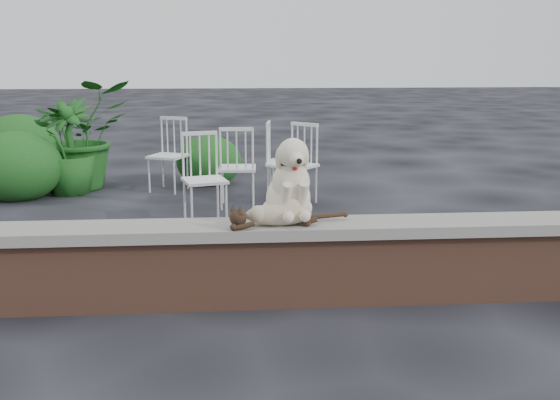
{
  "coord_description": "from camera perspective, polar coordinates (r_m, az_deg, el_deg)",
  "views": [
    {
      "loc": [
        -0.3,
        -4.34,
        1.73
      ],
      "look_at": [
        0.06,
        0.2,
        0.7
      ],
      "focal_mm": 41.54,
      "sensor_mm": 36.0,
      "label": 1
    }
  ],
  "objects": [
    {
      "name": "chair_a",
      "position": [
        6.74,
        -6.66,
        1.87
      ],
      "size": [
        0.69,
        0.69,
        0.94
      ],
      "primitive_type": null,
      "rotation": [
        0.0,
        0.0,
        0.26
      ],
      "color": "white",
      "rests_on": "ground"
    },
    {
      "name": "chair_c",
      "position": [
        7.45,
        -3.77,
        2.96
      ],
      "size": [
        0.58,
        0.58,
        0.94
      ],
      "primitive_type": null,
      "rotation": [
        0.0,
        0.0,
        3.1
      ],
      "color": "white",
      "rests_on": "ground"
    },
    {
      "name": "potted_plant_b",
      "position": [
        8.53,
        -18.19,
        4.46
      ],
      "size": [
        0.88,
        0.88,
        1.19
      ],
      "primitive_type": "imported",
      "rotation": [
        0.0,
        0.0,
        -0.41
      ],
      "color": "#17521A",
      "rests_on": "ground"
    },
    {
      "name": "dog",
      "position": [
        4.53,
        0.74,
        1.98
      ],
      "size": [
        0.48,
        0.58,
        0.61
      ],
      "primitive_type": null,
      "rotation": [
        0.0,
        0.0,
        0.16
      ],
      "color": "beige",
      "rests_on": "capstone"
    },
    {
      "name": "chair_d",
      "position": [
        7.59,
        1.33,
        3.17
      ],
      "size": [
        0.79,
        0.79,
        0.94
      ],
      "primitive_type": null,
      "rotation": [
        0.0,
        0.0,
        -0.72
      ],
      "color": "white",
      "rests_on": "ground"
    },
    {
      "name": "cat",
      "position": [
        4.42,
        -0.13,
        -1.16
      ],
      "size": [
        1.04,
        0.4,
        0.17
      ],
      "primitive_type": null,
      "rotation": [
        0.0,
        0.0,
        0.16
      ],
      "color": "tan",
      "rests_on": "capstone"
    },
    {
      "name": "chair_e",
      "position": [
        7.8,
        0.37,
        3.43
      ],
      "size": [
        0.63,
        0.63,
        0.94
      ],
      "primitive_type": null,
      "rotation": [
        0.0,
        0.0,
        1.43
      ],
      "color": "white",
      "rests_on": "ground"
    },
    {
      "name": "shrubbery",
      "position": [
        9.32,
        -19.22,
        3.71
      ],
      "size": [
        3.83,
        2.81,
        0.92
      ],
      "color": "#17521A",
      "rests_on": "ground"
    },
    {
      "name": "chair_b",
      "position": [
        8.43,
        -9.85,
        3.95
      ],
      "size": [
        0.74,
        0.74,
        0.94
      ],
      "primitive_type": null,
      "rotation": [
        0.0,
        0.0,
        -0.4
      ],
      "color": "white",
      "rests_on": "ground"
    },
    {
      "name": "capstone",
      "position": [
        4.51,
        -0.53,
        -2.55
      ],
      "size": [
        6.2,
        0.4,
        0.08
      ],
      "primitive_type": "cube",
      "color": "slate",
      "rests_on": "brick_wall"
    },
    {
      "name": "brick_wall",
      "position": [
        4.59,
        -0.53,
        -6.05
      ],
      "size": [
        6.0,
        0.3,
        0.5
      ],
      "primitive_type": "cube",
      "color": "brown",
      "rests_on": "ground"
    },
    {
      "name": "potted_plant_a",
      "position": [
        8.85,
        -17.14,
        5.53
      ],
      "size": [
        1.67,
        1.62,
        1.41
      ],
      "primitive_type": "imported",
      "rotation": [
        0.0,
        0.0,
        0.59
      ],
      "color": "#17521A",
      "rests_on": "ground"
    },
    {
      "name": "ground",
      "position": [
        4.68,
        -0.52,
        -8.95
      ],
      "size": [
        60.0,
        60.0,
        0.0
      ],
      "primitive_type": "plane",
      "color": "black",
      "rests_on": "ground"
    }
  ]
}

